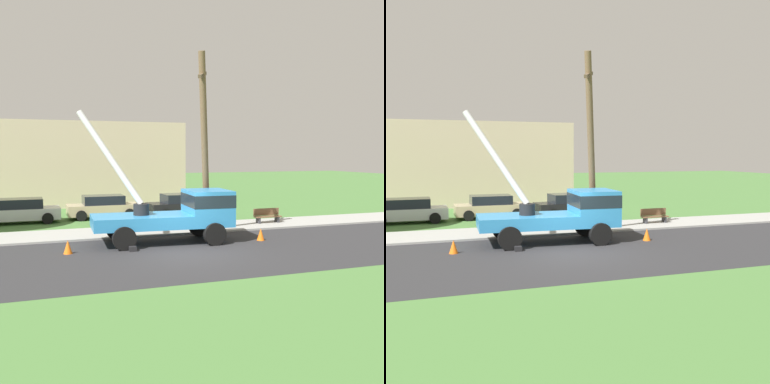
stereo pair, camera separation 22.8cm
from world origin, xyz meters
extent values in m
plane|color=#477538|center=(0.00, 12.00, 0.00)|extent=(120.00, 120.00, 0.00)
cube|color=#2B2B2D|center=(0.00, 0.00, 0.00)|extent=(80.00, 8.36, 0.01)
cube|color=#9E9E99|center=(0.00, 5.79, 0.05)|extent=(80.00, 3.22, 0.10)
cube|color=#2D84C6|center=(-1.31, 2.65, 1.02)|extent=(4.46, 2.69, 0.55)
cube|color=#2D84C6|center=(1.78, 2.43, 1.55)|extent=(2.06, 2.53, 1.60)
cube|color=#19232D|center=(1.78, 2.43, 1.90)|extent=(2.08, 2.55, 0.56)
cylinder|color=black|center=(-1.29, 2.65, 1.55)|extent=(0.70, 0.70, 0.50)
cylinder|color=silver|center=(-2.52, 3.38, 3.85)|extent=(2.80, 1.84, 4.26)
cube|color=black|center=(-2.01, 1.24, 0.10)|extent=(0.32, 0.32, 0.20)
cube|color=black|center=(-1.81, 4.14, 0.10)|extent=(0.32, 0.32, 0.20)
cylinder|color=black|center=(1.66, 1.24, 0.50)|extent=(1.00, 0.30, 1.00)
cylinder|color=black|center=(1.82, 3.63, 0.50)|extent=(1.00, 0.30, 1.00)
cylinder|color=black|center=(-2.30, 1.51, 0.50)|extent=(1.00, 0.30, 1.00)
cylinder|color=black|center=(-2.13, 3.91, 0.50)|extent=(1.00, 0.30, 1.00)
cylinder|color=brown|center=(2.23, 3.93, 4.37)|extent=(1.49, 2.31, 8.81)
cube|color=brown|center=(1.83, 3.21, 7.69)|extent=(1.01, 1.63, 0.59)
cone|color=orange|center=(4.11, 1.58, 0.28)|extent=(0.36, 0.36, 0.56)
cone|color=orange|center=(-4.57, 1.64, 0.28)|extent=(0.36, 0.36, 0.56)
cube|color=#B7B7BF|center=(-6.36, 11.09, 0.55)|extent=(4.41, 1.83, 0.65)
cube|color=black|center=(-6.36, 11.09, 1.15)|extent=(2.47, 1.67, 0.55)
cylinder|color=black|center=(-4.90, 10.20, 0.32)|extent=(0.64, 0.22, 0.64)
cylinder|color=black|center=(-4.92, 12.00, 0.32)|extent=(0.64, 0.22, 0.64)
cube|color=tan|center=(-1.50, 11.57, 0.55)|extent=(4.41, 1.83, 0.65)
cube|color=black|center=(-1.50, 11.57, 1.15)|extent=(2.48, 1.68, 0.55)
cylinder|color=black|center=(-0.06, 10.66, 0.32)|extent=(0.64, 0.22, 0.64)
cylinder|color=black|center=(-0.05, 12.46, 0.32)|extent=(0.64, 0.22, 0.64)
cylinder|color=black|center=(-2.96, 10.68, 0.32)|extent=(0.64, 0.22, 0.64)
cylinder|color=black|center=(-2.95, 12.48, 0.32)|extent=(0.64, 0.22, 0.64)
cube|color=black|center=(3.44, 10.98, 0.55)|extent=(4.49, 2.04, 0.65)
cube|color=black|center=(3.44, 10.98, 1.15)|extent=(2.55, 1.79, 0.55)
cylinder|color=black|center=(4.94, 10.16, 0.32)|extent=(0.64, 0.22, 0.64)
cylinder|color=black|center=(4.84, 11.96, 0.32)|extent=(0.64, 0.22, 0.64)
cylinder|color=black|center=(2.04, 10.00, 0.32)|extent=(0.64, 0.22, 0.64)
cylinder|color=black|center=(1.94, 11.80, 0.32)|extent=(0.64, 0.22, 0.64)
cube|color=brown|center=(6.82, 5.79, 0.45)|extent=(1.60, 0.44, 0.06)
cube|color=brown|center=(6.82, 5.99, 0.70)|extent=(1.60, 0.06, 0.40)
cube|color=#333338|center=(6.22, 5.79, 0.23)|extent=(0.10, 0.40, 0.45)
cube|color=#333338|center=(7.42, 5.79, 0.23)|extent=(0.10, 0.40, 0.45)
cube|color=#C6B293|center=(-3.01, 20.55, 3.20)|extent=(18.00, 6.00, 6.40)
camera|label=1|loc=(-6.25, -17.61, 4.06)|focal=44.08mm
camera|label=2|loc=(-6.04, -17.69, 4.06)|focal=44.08mm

